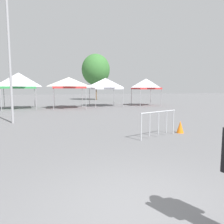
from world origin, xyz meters
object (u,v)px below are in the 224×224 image
at_px(canopy_tent_left_of_center, 105,84).
at_px(tree_behind_tents_right, 96,70).
at_px(canopy_tent_center, 146,84).
at_px(light_pole_near_lift, 9,46).
at_px(traffic_cone_lot_center, 180,127).
at_px(crowd_barrier_mid_lot, 159,119).
at_px(canopy_tent_far_right, 19,81).
at_px(canopy_tent_far_left, 69,83).

xyz_separation_m(canopy_tent_left_of_center, tree_behind_tents_right, (2.03, 12.76, 2.67)).
relative_size(canopy_tent_center, tree_behind_tents_right, 0.40).
bearing_deg(light_pole_near_lift, canopy_tent_left_of_center, 49.25).
bearing_deg(traffic_cone_lot_center, crowd_barrier_mid_lot, -163.33).
height_order(light_pole_near_lift, crowd_barrier_mid_lot, light_pole_near_lift).
distance_m(canopy_tent_far_right, tree_behind_tents_right, 17.42).
height_order(canopy_tent_far_left, tree_behind_tents_right, tree_behind_tents_right).
bearing_deg(canopy_tent_left_of_center, canopy_tent_far_left, -163.49).
bearing_deg(canopy_tent_far_left, canopy_tent_far_right, 171.07).
distance_m(canopy_tent_far_right, crowd_barrier_mid_lot, 16.59).
bearing_deg(canopy_tent_far_right, traffic_cone_lot_center, -61.17).
bearing_deg(tree_behind_tents_right, light_pole_near_lift, -114.95).
relative_size(light_pole_near_lift, traffic_cone_lot_center, 13.93).
bearing_deg(traffic_cone_lot_center, canopy_tent_center, 68.40).
bearing_deg(canopy_tent_far_right, tree_behind_tents_right, 50.27).
height_order(canopy_tent_far_right, traffic_cone_lot_center, canopy_tent_far_right).
bearing_deg(traffic_cone_lot_center, canopy_tent_far_right, 118.83).
relative_size(canopy_tent_far_left, light_pole_near_lift, 0.44).
height_order(canopy_tent_left_of_center, tree_behind_tents_right, tree_behind_tents_right).
xyz_separation_m(canopy_tent_far_right, tree_behind_tents_right, (11.03, 13.27, 2.46)).
height_order(tree_behind_tents_right, crowd_barrier_mid_lot, tree_behind_tents_right).
relative_size(canopy_tent_far_left, canopy_tent_left_of_center, 1.05).
distance_m(canopy_tent_left_of_center, light_pole_near_lift, 13.13).
xyz_separation_m(canopy_tent_far_left, light_pole_near_lift, (-4.24, -8.59, 1.80)).
bearing_deg(canopy_tent_center, tree_behind_tents_right, 101.92).
bearing_deg(canopy_tent_far_right, canopy_tent_left_of_center, 3.25).
height_order(canopy_tent_left_of_center, light_pole_near_lift, light_pole_near_lift).
distance_m(canopy_tent_far_left, canopy_tent_center, 9.11).
distance_m(crowd_barrier_mid_lot, traffic_cone_lot_center, 1.50).
bearing_deg(canopy_tent_far_right, canopy_tent_far_left, -8.93).
bearing_deg(canopy_tent_far_right, light_pole_near_lift, -86.89).
distance_m(canopy_tent_far_left, canopy_tent_left_of_center, 4.43).
xyz_separation_m(canopy_tent_far_right, crowd_barrier_mid_lot, (6.69, -15.04, -2.00)).
distance_m(canopy_tent_left_of_center, canopy_tent_center, 4.87).
bearing_deg(tree_behind_tents_right, traffic_cone_lot_center, -96.08).
height_order(canopy_tent_far_left, traffic_cone_lot_center, canopy_tent_far_left).
relative_size(canopy_tent_far_left, crowd_barrier_mid_lot, 1.70).
xyz_separation_m(canopy_tent_far_right, light_pole_near_lift, (0.51, -9.34, 1.61)).
xyz_separation_m(canopy_tent_left_of_center, traffic_cone_lot_center, (-0.94, -15.15, -2.27)).
bearing_deg(crowd_barrier_mid_lot, canopy_tent_far_right, 113.97).
bearing_deg(canopy_tent_center, canopy_tent_far_right, 179.84).
height_order(tree_behind_tents_right, traffic_cone_lot_center, tree_behind_tents_right).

